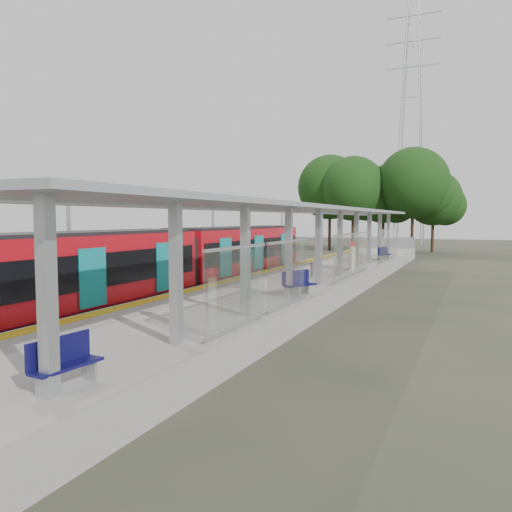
{
  "coord_description": "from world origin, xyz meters",
  "views": [
    {
      "loc": [
        8.68,
        -8.28,
        4.07
      ],
      "look_at": [
        -0.98,
        13.58,
        2.3
      ],
      "focal_mm": 35.0,
      "sensor_mm": 36.0,
      "label": 1
    }
  ],
  "objects_px": {
    "bench_mid": "(298,283)",
    "litter_bin": "(314,270)",
    "info_pillar_near": "(176,299)",
    "info_pillar_far": "(352,258)",
    "train": "(174,261)",
    "bench_far": "(384,253)",
    "bench_near": "(64,361)"
  },
  "relations": [
    {
      "from": "bench_mid",
      "to": "litter_bin",
      "type": "xyz_separation_m",
      "value": [
        -1.33,
        6.45,
        -0.14
      ]
    },
    {
      "from": "info_pillar_near",
      "to": "info_pillar_far",
      "type": "relative_size",
      "value": 1.01
    },
    {
      "from": "train",
      "to": "bench_far",
      "type": "relative_size",
      "value": 17.8
    },
    {
      "from": "bench_mid",
      "to": "bench_far",
      "type": "height_order",
      "value": "bench_mid"
    },
    {
      "from": "info_pillar_far",
      "to": "litter_bin",
      "type": "distance_m",
      "value": 4.74
    },
    {
      "from": "bench_mid",
      "to": "info_pillar_near",
      "type": "xyz_separation_m",
      "value": [
        -1.53,
        -6.48,
        0.19
      ]
    },
    {
      "from": "bench_near",
      "to": "info_pillar_near",
      "type": "bearing_deg",
      "value": 107.12
    },
    {
      "from": "bench_near",
      "to": "info_pillar_near",
      "type": "relative_size",
      "value": 0.84
    },
    {
      "from": "bench_near",
      "to": "litter_bin",
      "type": "height_order",
      "value": "bench_near"
    },
    {
      "from": "info_pillar_near",
      "to": "bench_far",
      "type": "bearing_deg",
      "value": 96.62
    },
    {
      "from": "info_pillar_near",
      "to": "litter_bin",
      "type": "relative_size",
      "value": 2.11
    },
    {
      "from": "train",
      "to": "info_pillar_near",
      "type": "xyz_separation_m",
      "value": [
        5.22,
        -7.89,
        -0.32
      ]
    },
    {
      "from": "info_pillar_far",
      "to": "bench_near",
      "type": "bearing_deg",
      "value": -108.21
    },
    {
      "from": "train",
      "to": "bench_mid",
      "type": "relative_size",
      "value": 17.66
    },
    {
      "from": "bench_far",
      "to": "info_pillar_far",
      "type": "distance_m",
      "value": 7.99
    },
    {
      "from": "bench_mid",
      "to": "info_pillar_far",
      "type": "xyz_separation_m",
      "value": [
        -0.37,
        11.08,
        0.18
      ]
    },
    {
      "from": "bench_near",
      "to": "bench_far",
      "type": "height_order",
      "value": "bench_far"
    },
    {
      "from": "bench_near",
      "to": "bench_mid",
      "type": "distance_m",
      "value": 11.99
    },
    {
      "from": "bench_far",
      "to": "litter_bin",
      "type": "height_order",
      "value": "bench_far"
    },
    {
      "from": "bench_mid",
      "to": "info_pillar_near",
      "type": "height_order",
      "value": "info_pillar_near"
    },
    {
      "from": "bench_near",
      "to": "bench_far",
      "type": "distance_m",
      "value": 31.04
    },
    {
      "from": "info_pillar_near",
      "to": "litter_bin",
      "type": "distance_m",
      "value": 12.93
    },
    {
      "from": "bench_far",
      "to": "bench_near",
      "type": "bearing_deg",
      "value": -75.85
    },
    {
      "from": "train",
      "to": "bench_mid",
      "type": "distance_m",
      "value": 6.92
    },
    {
      "from": "bench_mid",
      "to": "info_pillar_near",
      "type": "bearing_deg",
      "value": -79.28
    },
    {
      "from": "train",
      "to": "bench_near",
      "type": "xyz_separation_m",
      "value": [
        6.39,
        -13.39,
        -0.55
      ]
    },
    {
      "from": "info_pillar_near",
      "to": "litter_bin",
      "type": "height_order",
      "value": "info_pillar_near"
    },
    {
      "from": "bench_mid",
      "to": "info_pillar_far",
      "type": "relative_size",
      "value": 0.93
    },
    {
      "from": "train",
      "to": "info_pillar_near",
      "type": "bearing_deg",
      "value": -56.49
    },
    {
      "from": "info_pillar_near",
      "to": "bench_near",
      "type": "bearing_deg",
      "value": -67.58
    },
    {
      "from": "bench_near",
      "to": "bench_far",
      "type": "xyz_separation_m",
      "value": [
        0.55,
        31.03,
        0.04
      ]
    },
    {
      "from": "litter_bin",
      "to": "info_pillar_near",
      "type": "bearing_deg",
      "value": -90.9
    }
  ]
}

